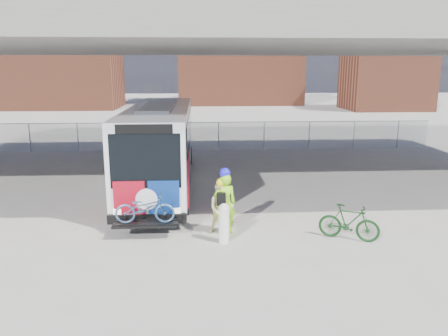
{
  "coord_description": "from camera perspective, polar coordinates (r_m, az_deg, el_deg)",
  "views": [
    {
      "loc": [
        -0.32,
        -16.12,
        5.18
      ],
      "look_at": [
        0.62,
        -0.41,
        1.6
      ],
      "focal_mm": 35.0,
      "sensor_mm": 36.0,
      "label": 1
    }
  ],
  "objects": [
    {
      "name": "brick_buildings",
      "position": [
        64.36,
        -2.11,
        13.02
      ],
      "size": [
        54.0,
        22.0,
        12.0
      ],
      "color": "brown",
      "rests_on": "ground"
    },
    {
      "name": "chainlink_fence",
      "position": [
        28.37,
        -2.77,
        5.19
      ],
      "size": [
        30.0,
        0.06,
        30.0
      ],
      "color": "gray",
      "rests_on": "ground"
    },
    {
      "name": "overpass",
      "position": [
        20.17,
        -2.62,
        16.69
      ],
      "size": [
        40.0,
        16.0,
        7.95
      ],
      "color": "#605E59",
      "rests_on": "ground"
    },
    {
      "name": "cyclist_hivis",
      "position": [
        13.93,
        0.12,
        -4.45
      ],
      "size": [
        0.8,
        0.61,
        2.16
      ],
      "rotation": [
        0.0,
        0.0,
        3.35
      ],
      "color": "#90E818",
      "rests_on": "ground"
    },
    {
      "name": "ground",
      "position": [
        16.93,
        -2.19,
        -5.0
      ],
      "size": [
        160.0,
        160.0,
        0.0
      ],
      "primitive_type": "plane",
      "color": "#9E9991",
      "rests_on": "ground"
    },
    {
      "name": "bollard",
      "position": [
        13.29,
        0.01,
        -7.04
      ],
      "size": [
        0.32,
        0.32,
        1.24
      ],
      "color": "silver",
      "rests_on": "ground"
    },
    {
      "name": "bike_parked",
      "position": [
        14.1,
        16.0,
        -6.83
      ],
      "size": [
        1.9,
        1.3,
        1.12
      ],
      "primitive_type": "imported",
      "rotation": [
        0.0,
        0.0,
        1.11
      ],
      "color": "#123814",
      "rests_on": "ground"
    },
    {
      "name": "cyclist_tan",
      "position": [
        13.98,
        -0.4,
        -5.18
      ],
      "size": [
        0.83,
        0.65,
        1.82
      ],
      "rotation": [
        0.0,
        0.0,
        0.03
      ],
      "color": "#C7BC80",
      "rests_on": "ground"
    },
    {
      "name": "smokestack",
      "position": [
        72.91,
        8.33,
        18.44
      ],
      "size": [
        2.2,
        2.2,
        25.0
      ],
      "primitive_type": "cylinder",
      "color": "brown",
      "rests_on": "ground"
    },
    {
      "name": "bus",
      "position": [
        19.91,
        -8.25,
        3.8
      ],
      "size": [
        2.67,
        12.9,
        3.69
      ],
      "color": "silver",
      "rests_on": "ground"
    }
  ]
}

